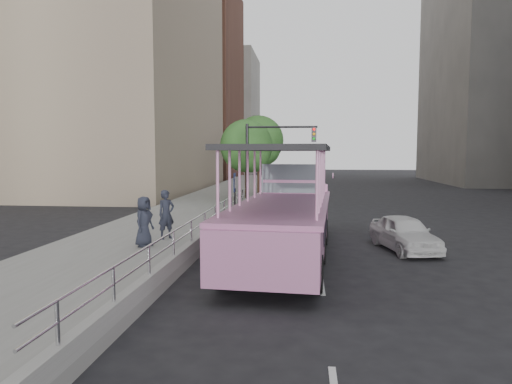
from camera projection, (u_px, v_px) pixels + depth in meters
The scene contains 14 objects.
ground at pixel (288, 264), 14.46m from camera, with size 160.00×160.00×0.00m, color black.
sidewalk at pixel (190, 214), 24.97m from camera, with size 5.50×80.00×0.30m, color gray.
kerb_wall at pixel (205, 236), 16.74m from camera, with size 0.24×30.00×0.36m, color #A0A09B.
guardrail at pixel (205, 218), 16.68m from camera, with size 0.07×22.00×0.71m.
duck_boat at pixel (287, 214), 15.83m from camera, with size 3.45×11.41×3.74m.
car at pixel (404, 233), 16.43m from camera, with size 1.51×3.74×1.27m, color silver.
pedestrian_near at pixel (166, 214), 17.05m from camera, with size 0.67×0.44×1.84m, color #222531.
pedestrian_far at pixel (144, 221), 15.65m from camera, with size 0.85×0.55×1.73m, color #222531.
parking_sign at pixel (235, 194), 20.64m from camera, with size 0.08×0.59×2.60m.
traffic_signal at pixel (267, 153), 26.72m from camera, with size 4.20×0.32×5.20m.
street_tree_near at pixel (248, 148), 30.26m from camera, with size 3.52×3.52×5.72m.
street_tree_far at pixel (260, 142), 36.13m from camera, with size 3.97×3.97×6.45m.
midrise_brick at pixel (171, 83), 62.80m from camera, with size 18.00×16.00×26.00m, color brown.
midrise_stone_b at pixel (210, 115), 78.70m from camera, with size 16.00×14.00×20.00m, color gray.
Camera 1 is at (0.54, -14.23, 3.54)m, focal length 32.00 mm.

